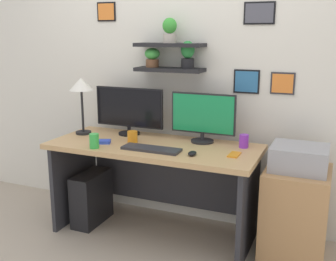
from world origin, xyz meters
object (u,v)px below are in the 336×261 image
monitor_left (129,110)px  computer_mouse (192,153)px  cell_phone (234,155)px  monitor_right (203,117)px  desk (157,168)px  drawer_cabinet (295,213)px  printer (299,158)px  keyboard (151,149)px  desk_lamp (81,89)px  coffee_mug (132,137)px  water_cup (94,141)px  pen_cup (244,141)px  scissors_tray (103,142)px  computer_tower_left (92,198)px

monitor_left → computer_mouse: 0.82m
computer_mouse → cell_phone: bearing=23.8°
monitor_right → computer_mouse: monitor_right is taller
desk → drawer_cabinet: size_ratio=2.47×
computer_mouse → printer: 0.74m
keyboard → drawer_cabinet: size_ratio=0.66×
desk → monitor_right: size_ratio=3.16×
monitor_left → computer_mouse: monitor_left is taller
desk_lamp → coffee_mug: size_ratio=5.30×
computer_mouse → water_cup: (-0.74, -0.11, 0.04)m
coffee_mug → monitor_right: bearing=24.2°
pen_cup → scissors_tray: bearing=-163.6°
coffee_mug → drawer_cabinet: (1.25, 0.09, -0.46)m
coffee_mug → scissors_tray: 0.24m
coffee_mug → pen_cup: pen_cup is taller
scissors_tray → drawer_cabinet: 1.53m
monitor_right → desk_lamp: 1.05m
computer_mouse → desk_lamp: (-1.07, 0.24, 0.37)m
printer → desk: bearing=-178.5°
monitor_right → pen_cup: 0.37m
desk_lamp → keyboard: bearing=-17.1°
computer_mouse → printer: printer is taller
cell_phone → scissors_tray: 1.03m
coffee_mug → water_cup: size_ratio=0.82×
pen_cup → computer_mouse: bearing=-130.0°
cell_phone → pen_cup: pen_cup is taller
monitor_right → scissors_tray: (-0.71, -0.34, -0.19)m
computer_tower_left → water_cup: bearing=-49.0°
drawer_cabinet → printer: (0.00, 0.00, 0.42)m
monitor_left → drawer_cabinet: size_ratio=0.93×
keyboard → water_cup: size_ratio=4.00×
desk_lamp → coffee_mug: 0.63m
cell_phone → coffee_mug: 0.83m
coffee_mug → scissors_tray: coffee_mug is taller
keyboard → pen_cup: (0.61, 0.34, 0.04)m
monitor_right → computer_mouse: size_ratio=5.74×
computer_mouse → pen_cup: 0.45m
computer_mouse → drawer_cabinet: computer_mouse is taller
scissors_tray → cell_phone: bearing=4.7°
pen_cup → drawer_cabinet: pen_cup is taller
pen_cup → monitor_right: bearing=173.9°
drawer_cabinet → computer_tower_left: (-1.65, -0.11, -0.11)m
computer_mouse → computer_tower_left: size_ratio=0.20×
drawer_cabinet → pen_cup: bearing=166.5°
water_cup → drawer_cabinet: water_cup is taller
computer_mouse → printer: bearing=19.2°
coffee_mug → water_cup: water_cup is taller
keyboard → drawer_cabinet: keyboard is taller
pen_cup → computer_tower_left: 1.38m
cell_phone → desk: bearing=172.6°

